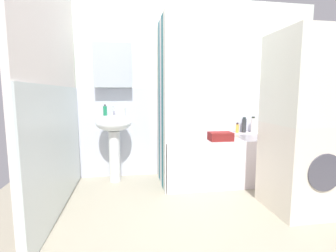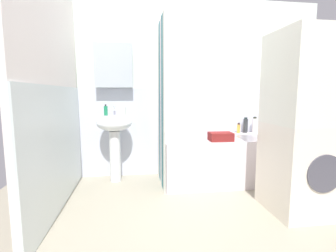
# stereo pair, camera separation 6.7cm
# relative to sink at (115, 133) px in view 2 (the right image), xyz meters

# --- Properties ---
(ground_plane) EXTENTS (4.80, 5.60, 0.04)m
(ground_plane) POSITION_rel_sink_xyz_m (1.06, -1.03, -0.65)
(ground_plane) COLOR #A19984
(wall_back_tiled) EXTENTS (3.60, 0.18, 2.40)m
(wall_back_tiled) POSITION_rel_sink_xyz_m (1.00, 0.23, 0.51)
(wall_back_tiled) COLOR white
(wall_back_tiled) RESTS_ON ground_plane
(wall_left_tiled) EXTENTS (0.07, 1.81, 2.40)m
(wall_left_tiled) POSITION_rel_sink_xyz_m (-0.51, -0.69, 0.49)
(wall_left_tiled) COLOR white
(wall_left_tiled) RESTS_ON ground_plane
(sink) EXTENTS (0.44, 0.34, 0.85)m
(sink) POSITION_rel_sink_xyz_m (0.00, 0.00, 0.00)
(sink) COLOR white
(sink) RESTS_ON ground_plane
(faucet) EXTENTS (0.03, 0.12, 0.12)m
(faucet) POSITION_rel_sink_xyz_m (-0.00, 0.08, 0.29)
(faucet) COLOR silver
(faucet) RESTS_ON sink
(soap_dispenser) EXTENTS (0.05, 0.05, 0.14)m
(soap_dispenser) POSITION_rel_sink_xyz_m (-0.10, 0.03, 0.29)
(soap_dispenser) COLOR #1D8054
(soap_dispenser) RESTS_ON sink
(toothbrush_cup) EXTENTS (0.06, 0.06, 0.10)m
(toothbrush_cup) POSITION_rel_sink_xyz_m (0.12, -0.02, 0.28)
(toothbrush_cup) COLOR white
(toothbrush_cup) RESTS_ON sink
(bathtub) EXTENTS (1.45, 0.73, 0.58)m
(bathtub) POSITION_rel_sink_xyz_m (1.32, -0.17, -0.34)
(bathtub) COLOR white
(bathtub) RESTS_ON ground_plane
(shower_curtain) EXTENTS (0.01, 0.73, 2.00)m
(shower_curtain) POSITION_rel_sink_xyz_m (0.58, -0.17, 0.37)
(shower_curtain) COLOR white
(shower_curtain) RESTS_ON ground_plane
(conditioner_bottle) EXTENTS (0.06, 0.06, 0.23)m
(conditioner_bottle) POSITION_rel_sink_xyz_m (1.94, 0.11, 0.06)
(conditioner_bottle) COLOR white
(conditioner_bottle) RESTS_ON bathtub
(body_wash_bottle) EXTENTS (0.06, 0.06, 0.22)m
(body_wash_bottle) POSITION_rel_sink_xyz_m (1.82, 0.13, 0.05)
(body_wash_bottle) COLOR #2D3033
(body_wash_bottle) RESTS_ON bathtub
(shampoo_bottle) EXTENTS (0.04, 0.04, 0.14)m
(shampoo_bottle) POSITION_rel_sink_xyz_m (1.70, 0.10, 0.02)
(shampoo_bottle) COLOR gold
(shampoo_bottle) RESTS_ON bathtub
(towel_folded) EXTENTS (0.27, 0.19, 0.10)m
(towel_folded) POSITION_rel_sink_xyz_m (1.25, -0.41, -0.00)
(towel_folded) COLOR maroon
(towel_folded) RESTS_ON bathtub
(washer_dryer_stack) EXTENTS (0.59, 0.61, 1.69)m
(washer_dryer_stack) POSITION_rel_sink_xyz_m (1.82, -1.08, 0.22)
(washer_dryer_stack) COLOR silver
(washer_dryer_stack) RESTS_ON ground_plane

